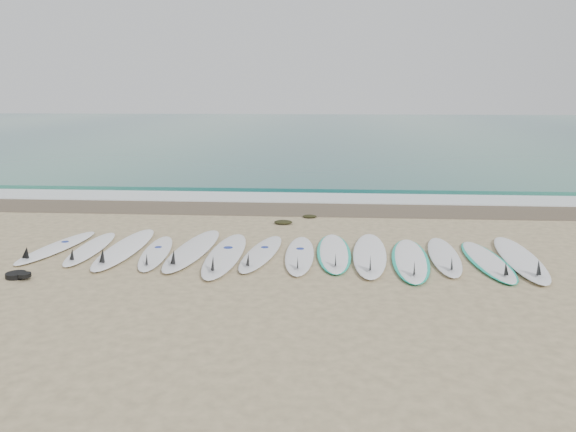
# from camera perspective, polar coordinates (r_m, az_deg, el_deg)

# --- Properties ---
(ground) EXTENTS (120.00, 120.00, 0.00)m
(ground) POSITION_cam_1_polar(r_m,az_deg,el_deg) (10.19, -0.76, -4.05)
(ground) COLOR tan
(ocean) EXTENTS (120.00, 55.00, 0.03)m
(ocean) POSITION_cam_1_polar(r_m,az_deg,el_deg) (42.34, 2.96, 8.72)
(ocean) COLOR #286B60
(ocean) RESTS_ON ground
(wet_sand_band) EXTENTS (120.00, 1.80, 0.01)m
(wet_sand_band) POSITION_cam_1_polar(r_m,az_deg,el_deg) (14.16, 0.62, 0.74)
(wet_sand_band) COLOR brown
(wet_sand_band) RESTS_ON ground
(foam_band) EXTENTS (120.00, 1.40, 0.04)m
(foam_band) POSITION_cam_1_polar(r_m,az_deg,el_deg) (15.53, 0.93, 1.86)
(foam_band) COLOR silver
(foam_band) RESTS_ON ground
(wave_crest) EXTENTS (120.00, 1.00, 0.10)m
(wave_crest) POSITION_cam_1_polar(r_m,az_deg,el_deg) (16.99, 1.21, 2.91)
(wave_crest) COLOR #286B60
(wave_crest) RESTS_ON ground
(surfboard_0) EXTENTS (0.86, 2.45, 0.31)m
(surfboard_0) POSITION_cam_1_polar(r_m,az_deg,el_deg) (11.40, -22.55, -2.96)
(surfboard_0) COLOR white
(surfboard_0) RESTS_ON ground
(surfboard_1) EXTENTS (0.58, 2.35, 0.30)m
(surfboard_1) POSITION_cam_1_polar(r_m,az_deg,el_deg) (11.09, -19.51, -3.14)
(surfboard_1) COLOR white
(surfboard_1) RESTS_ON ground
(surfboard_2) EXTENTS (0.61, 2.88, 0.37)m
(surfboard_2) POSITION_cam_1_polar(r_m,az_deg,el_deg) (10.85, -16.35, -3.19)
(surfboard_2) COLOR white
(surfboard_2) RESTS_ON ground
(surfboard_3) EXTENTS (0.75, 2.34, 0.29)m
(surfboard_3) POSITION_cam_1_polar(r_m,az_deg,el_deg) (10.47, -13.32, -3.67)
(surfboard_3) COLOR white
(surfboard_3) RESTS_ON ground
(surfboard_4) EXTENTS (0.81, 2.93, 0.37)m
(surfboard_4) POSITION_cam_1_polar(r_m,az_deg,el_deg) (10.48, -9.75, -3.40)
(surfboard_4) COLOR silver
(surfboard_4) RESTS_ON ground
(surfboard_5) EXTENTS (0.62, 2.89, 0.37)m
(surfboard_5) POSITION_cam_1_polar(r_m,az_deg,el_deg) (10.08, -6.47, -3.95)
(surfboard_5) COLOR white
(surfboard_5) RESTS_ON ground
(surfboard_6) EXTENTS (0.83, 2.49, 0.31)m
(surfboard_6) POSITION_cam_1_polar(r_m,az_deg,el_deg) (10.16, -2.80, -3.80)
(surfboard_6) COLOR silver
(surfboard_6) RESTS_ON ground
(surfboard_7) EXTENTS (0.55, 2.48, 0.32)m
(surfboard_7) POSITION_cam_1_polar(r_m,az_deg,el_deg) (10.05, 1.18, -3.98)
(surfboard_7) COLOR white
(surfboard_7) RESTS_ON ground
(surfboard_8) EXTENTS (0.67, 2.59, 0.33)m
(surfboard_8) POSITION_cam_1_polar(r_m,az_deg,el_deg) (10.25, 4.68, -3.71)
(surfboard_8) COLOR white
(surfboard_8) RESTS_ON ground
(surfboard_9) EXTENTS (0.79, 2.91, 0.37)m
(surfboard_9) POSITION_cam_1_polar(r_m,az_deg,el_deg) (10.15, 8.30, -3.90)
(surfboard_9) COLOR white
(surfboard_9) RESTS_ON ground
(surfboard_10) EXTENTS (0.87, 2.73, 0.34)m
(surfboard_10) POSITION_cam_1_polar(r_m,az_deg,el_deg) (10.02, 12.34, -4.35)
(surfboard_10) COLOR white
(surfboard_10) RESTS_ON ground
(surfboard_11) EXTENTS (0.69, 2.53, 0.32)m
(surfboard_11) POSITION_cam_1_polar(r_m,az_deg,el_deg) (10.35, 15.62, -3.96)
(surfboard_11) COLOR white
(surfboard_11) RESTS_ON ground
(surfboard_12) EXTENTS (0.70, 2.51, 0.32)m
(surfboard_12) POSITION_cam_1_polar(r_m,az_deg,el_deg) (10.32, 19.65, -4.33)
(surfboard_12) COLOR white
(surfboard_12) RESTS_ON ground
(surfboard_13) EXTENTS (0.78, 2.93, 0.37)m
(surfboard_13) POSITION_cam_1_polar(r_m,az_deg,el_deg) (10.60, 22.58, -4.03)
(surfboard_13) COLOR white
(surfboard_13) RESTS_ON ground
(seaweed_near) EXTENTS (0.41, 0.32, 0.08)m
(seaweed_near) POSITION_cam_1_polar(r_m,az_deg,el_deg) (12.58, -0.48, -0.62)
(seaweed_near) COLOR black
(seaweed_near) RESTS_ON ground
(seaweed_far) EXTENTS (0.33, 0.26, 0.07)m
(seaweed_far) POSITION_cam_1_polar(r_m,az_deg,el_deg) (13.20, 2.21, -0.03)
(seaweed_far) COLOR black
(seaweed_far) RESTS_ON ground
(leash_coil) EXTENTS (0.46, 0.36, 0.11)m
(leash_coil) POSITION_cam_1_polar(r_m,az_deg,el_deg) (9.98, -25.74, -5.43)
(leash_coil) COLOR black
(leash_coil) RESTS_ON ground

